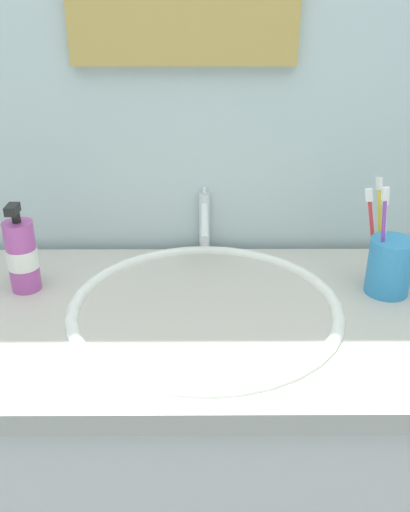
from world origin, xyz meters
TOP-DOWN VIEW (x-y plane):
  - tiled_wall_back at (0.00, 0.31)m, footprint 2.42×0.04m
  - vanity_counter at (0.00, 0.00)m, footprint 1.22×0.54m
  - sink_basin at (0.04, 0.02)m, footprint 0.50×0.50m
  - faucet at (0.04, 0.26)m, footprint 0.02×0.15m
  - toothbrush_cup at (0.39, 0.07)m, footprint 0.08×0.08m
  - toothbrush_yellow at (0.38, 0.13)m, footprint 0.02×0.06m
  - toothbrush_red at (0.36, 0.10)m, footprint 0.05×0.03m
  - toothbrush_white at (0.38, 0.11)m, footprint 0.02×0.05m
  - toothbrush_purple at (0.36, 0.07)m, footprint 0.03×0.01m
  - soap_dispenser at (-0.31, 0.09)m, footprint 0.06×0.06m

SIDE VIEW (x-z plane):
  - vanity_counter at x=0.00m, z-range 0.00..0.88m
  - sink_basin at x=0.04m, z-range 0.77..0.90m
  - toothbrush_cup at x=0.39m, z-range 0.88..0.99m
  - soap_dispenser at x=-0.31m, z-range 0.86..1.04m
  - faucet at x=0.04m, z-range 0.88..1.02m
  - toothbrush_white at x=0.38m, z-range 0.90..1.08m
  - toothbrush_red at x=0.36m, z-range 0.90..1.09m
  - toothbrush_yellow at x=0.38m, z-range 0.90..1.10m
  - toothbrush_purple at x=0.36m, z-range 0.90..1.11m
  - tiled_wall_back at x=0.00m, z-range 0.00..2.40m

